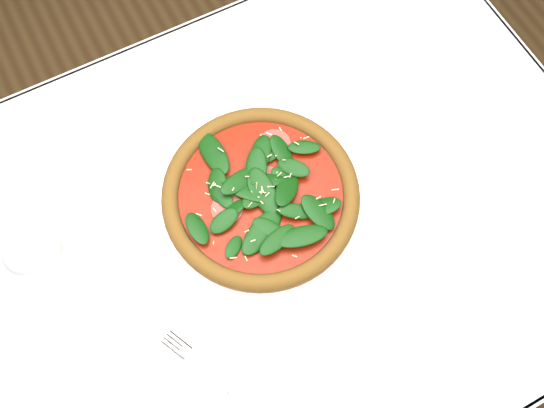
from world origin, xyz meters
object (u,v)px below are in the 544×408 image
pizza (261,194)px  wine_glass (36,256)px  plate (261,199)px  napkin (213,374)px

pizza → wine_glass: wine_glass is taller
wine_glass → plate: bearing=-2.4°
plate → napkin: 0.27m
pizza → napkin: size_ratio=2.81×
pizza → napkin: pizza is taller
pizza → napkin: (-0.18, -0.20, -0.02)m
pizza → wine_glass: 0.33m
plate → pizza: 0.02m
plate → napkin: size_ratio=2.60×
plate → wine_glass: size_ratio=1.77×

